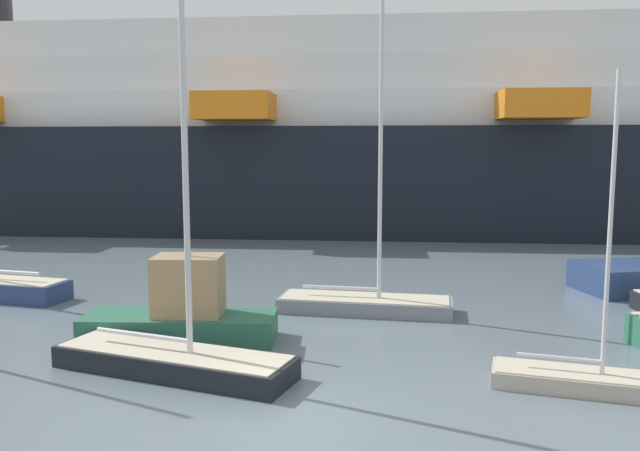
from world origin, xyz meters
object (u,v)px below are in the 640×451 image
sailboat_4 (365,299)px  cruise_ship (261,138)px  sailboat_2 (586,377)px  fishing_boat_2 (183,312)px  sailboat_3 (174,354)px

sailboat_4 → cruise_ship: 29.13m
sailboat_2 → cruise_ship: cruise_ship is taller
sailboat_2 → fishing_boat_2: sailboat_2 is taller
sailboat_3 → cruise_ship: size_ratio=0.08×
sailboat_2 → fishing_boat_2: size_ratio=1.31×
sailboat_3 → fishing_boat_2: size_ratio=1.87×
sailboat_2 → sailboat_3: size_ratio=0.70×
sailboat_3 → cruise_ship: bearing=113.0°
sailboat_4 → sailboat_3: bearing=-120.7°
sailboat_4 → fishing_boat_2: (-5.77, -3.72, 0.43)m
sailboat_4 → fishing_boat_2: bearing=-139.0°
fishing_boat_2 → sailboat_3: bearing=-81.4°
sailboat_2 → fishing_boat_2: bearing=176.8°
sailboat_3 → fishing_boat_2: sailboat_3 is taller
fishing_boat_2 → cruise_ship: size_ratio=0.04×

